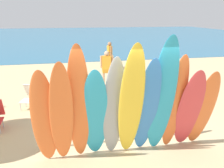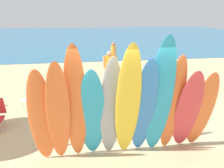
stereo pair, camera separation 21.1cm
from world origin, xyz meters
name	(u,v)px [view 1 (the left image)]	position (x,y,z in m)	size (l,w,h in m)	color
ground	(83,53)	(0.00, 14.00, 0.00)	(60.00, 60.00, 0.00)	tan
ocean_water	(75,35)	(0.00, 30.15, 0.01)	(60.00, 40.00, 0.02)	teal
surfboard_rack	(122,120)	(0.00, 0.00, 0.63)	(3.97, 0.07, 0.78)	brown
surfboard_orange_0	(44,119)	(-1.75, -0.55, 1.08)	(0.51, 0.08, 2.19)	orange
surfboard_orange_1	(62,116)	(-1.40, -0.64, 1.17)	(0.47, 0.07, 2.41)	orange
surfboard_orange_2	(79,106)	(-1.05, -0.55, 1.31)	(0.46, 0.07, 2.65)	orange
surfboard_teal_3	(95,115)	(-0.72, -0.51, 1.06)	(0.55, 0.06, 2.16)	#289EC6
surfboard_grey_4	(114,109)	(-0.32, -0.53, 1.17)	(0.47, 0.07, 2.37)	#999EA3
surfboard_yellow_5	(131,104)	(0.01, -0.69, 1.32)	(0.51, 0.07, 2.72)	yellow
surfboard_blue_6	(147,108)	(0.38, -0.61, 1.16)	(0.51, 0.06, 2.40)	#337AD1
surfboard_teal_7	(162,98)	(0.71, -0.63, 1.37)	(0.57, 0.06, 2.80)	#289EC6
surfboard_orange_8	(175,104)	(1.07, -0.54, 1.17)	(0.47, 0.07, 2.37)	orange
surfboard_red_9	(189,110)	(1.42, -0.57, 1.01)	(0.57, 0.06, 2.10)	#D13D42
surfboard_orange_10	(203,110)	(1.77, -0.55, 0.99)	(0.55, 0.07, 2.04)	orange
beachgoer_by_water	(110,54)	(1.12, 7.78, 0.92)	(0.41, 0.60, 1.59)	#9E704C
beachgoer_strolling	(107,66)	(0.44, 4.78, 0.90)	(0.57, 0.30, 1.56)	tan
beach_chair_striped	(31,95)	(-2.55, 2.85, 0.42)	(0.68, 0.83, 0.80)	#B7B7BC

